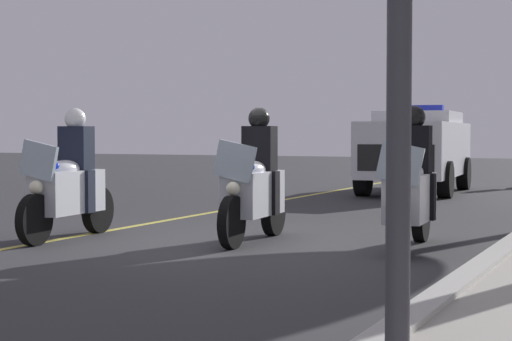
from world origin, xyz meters
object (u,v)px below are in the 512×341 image
Objects in this scene: police_motorcycle_lead_left at (68,186)px; police_motorcycle_trailing at (411,191)px; police_motorcycle_lead_right at (254,187)px; police_suv at (416,147)px.

police_motorcycle_lead_left is 1.00× the size of police_motorcycle_trailing.
police_motorcycle_lead_left is at bearing -72.04° from police_motorcycle_lead_right.
police_motorcycle_lead_left is 4.43m from police_motorcycle_trailing.
police_suv is at bearing -177.31° from police_motorcycle_lead_right.
police_suv is (-10.77, 1.87, 0.37)m from police_motorcycle_lead_left.
police_motorcycle_lead_left is 10.93m from police_suv.
police_suv is (-10.01, -0.47, 0.37)m from police_motorcycle_lead_right.
police_motorcycle_lead_left and police_motorcycle_trailing have the same top height.
police_motorcycle_lead_left is 1.00× the size of police_motorcycle_lead_right.
police_motorcycle_lead_left is at bearing -9.84° from police_suv.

